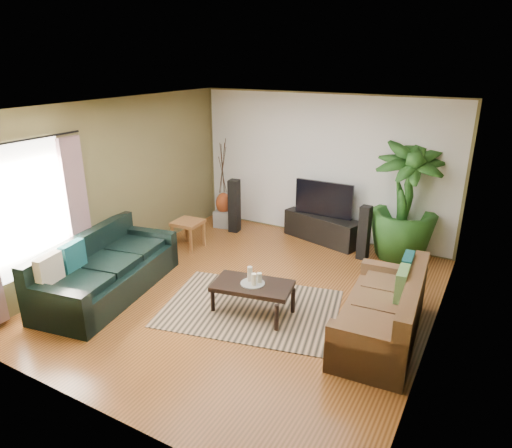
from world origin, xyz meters
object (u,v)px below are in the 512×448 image
Objects in this scene: coffee_table at (253,298)px; vase at (223,203)px; speaker_right at (364,233)px; speaker_left at (234,206)px; side_table at (188,234)px; television at (324,199)px; pedestal at (224,218)px; potted_plant at (405,201)px; sofa_right at (381,307)px; tv_stand at (322,228)px; sofa_left at (108,266)px.

coffee_table is 3.44m from vase.
speaker_right is (0.79, 2.47, 0.26)m from coffee_table.
speaker_left reaches higher than side_table.
coffee_table is 2.95m from television.
potted_plant is at bearing 3.82° from pedestal.
speaker_left is 2.05× the size of side_table.
sofa_right is 4.16m from speaker_left.
speaker_left is at bearing -175.99° from speaker_right.
speaker_right is 2.19× the size of vase.
speaker_left is 3.21m from potted_plant.
coffee_table is 2.54m from side_table.
tv_stand is 2.07m from pedestal.
speaker_left is 3.12× the size of pedestal.
speaker_left is 1.11× the size of speaker_right.
coffee_table is (2.13, 0.54, -0.21)m from sofa_left.
side_table is (-2.92, -1.08, -0.22)m from speaker_right.
coffee_table is 3.12× the size of pedestal.
speaker_right is (2.92, 3.01, 0.05)m from sofa_left.
coffee_table is at bearing -33.05° from side_table.
potted_plant reaches higher than sofa_right.
sofa_right is at bearing -2.36° from coffee_table.
sofa_left is at bearing -129.32° from speaker_right.
coffee_table is 2.06× the size of side_table.
coffee_table is 3.12m from speaker_left.
speaker_right reaches higher than side_table.
sofa_right is 3.96m from side_table.
side_table is at bearing -9.96° from sofa_left.
speaker_right is 2.80× the size of pedestal.
potted_plant is at bearing -55.29° from sofa_left.
sofa_right is 4.43× the size of vase.
television is 1.46m from potted_plant.
side_table is at bearing -113.11° from speaker_left.
television reaches higher than side_table.
potted_plant is at bearing -176.92° from sofa_right.
television is at bearing 179.52° from potted_plant.
television is (-1.79, 2.63, 0.40)m from sofa_right.
sofa_right is at bearing -82.52° from potted_plant.
pedestal is at bearing -158.01° from tv_stand.
television is (2.00, 3.43, 0.40)m from sofa_left.
potted_plant is 4.65× the size of vase.
television reaches higher than sofa_left.
sofa_left is 4.56× the size of side_table.
vase reaches higher than pedestal.
tv_stand is 2.08m from vase.
television is 2.17m from pedestal.
tv_stand reaches higher than coffee_table.
potted_plant is at bearing 54.27° from coffee_table.
coffee_table is at bearing -50.48° from vase.
television is (0.00, 0.00, 0.58)m from tv_stand.
coffee_table is 0.70× the size of tv_stand.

